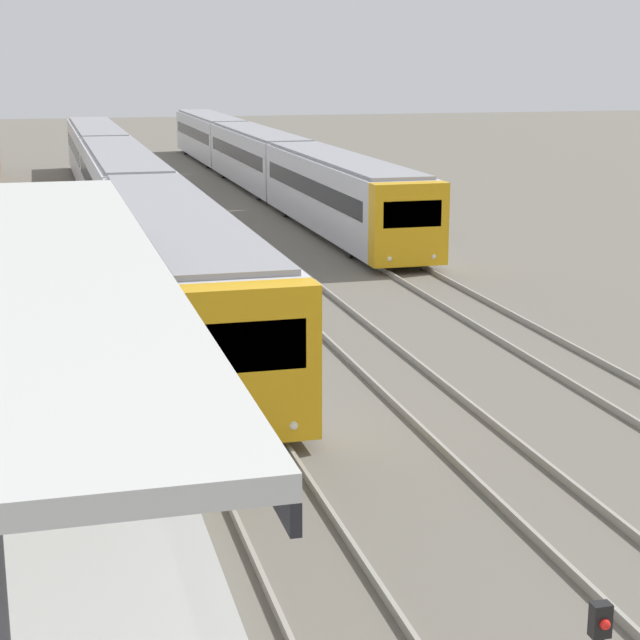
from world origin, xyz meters
TOP-DOWN VIEW (x-y plane):
  - platform_canopy at (-3.75, 8.15)m, footprint 4.00×17.05m
  - person_on_platform at (-2.13, 7.45)m, footprint 0.40×0.40m
  - train_near at (0.00, 36.93)m, footprint 2.59×52.41m
  - train_far at (8.16, 49.50)m, footprint 2.52×48.28m

SIDE VIEW (x-z plane):
  - train_far at x=8.16m, z-range 0.17..3.22m
  - train_near at x=0.00m, z-range 0.17..3.34m
  - person_on_platform at x=-2.13m, z-range 1.10..2.77m
  - platform_canopy at x=-3.75m, z-range 2.48..5.81m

